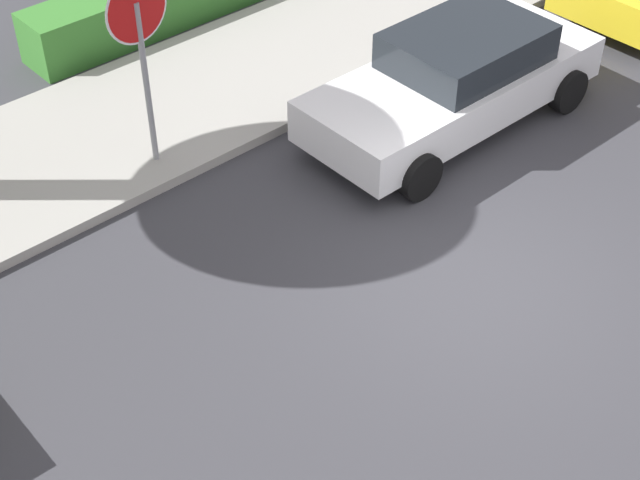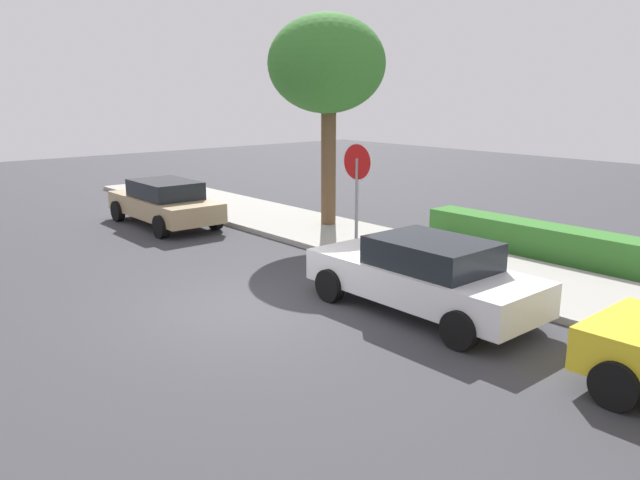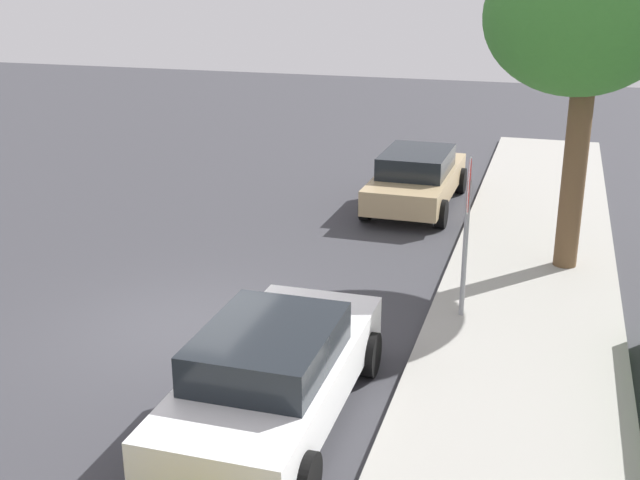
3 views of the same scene
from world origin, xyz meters
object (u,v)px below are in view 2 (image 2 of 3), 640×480
(stop_sign, at_px, (357,178))
(parked_car_tan, at_px, (165,202))
(parked_car_white, at_px, (424,275))
(street_tree_near_corner, at_px, (327,66))

(stop_sign, xyz_separation_m, parked_car_tan, (-6.33, -1.89, -1.22))
(parked_car_white, bearing_deg, stop_sign, 153.08)
(stop_sign, distance_m, parked_car_tan, 6.72)
(street_tree_near_corner, bearing_deg, stop_sign, -27.33)
(stop_sign, height_order, street_tree_near_corner, street_tree_near_corner)
(parked_car_white, bearing_deg, street_tree_near_corner, 152.91)
(parked_car_tan, bearing_deg, stop_sign, 16.61)
(parked_car_tan, distance_m, street_tree_near_corner, 6.26)
(street_tree_near_corner, bearing_deg, parked_car_tan, -137.53)
(parked_car_tan, bearing_deg, street_tree_near_corner, 42.47)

